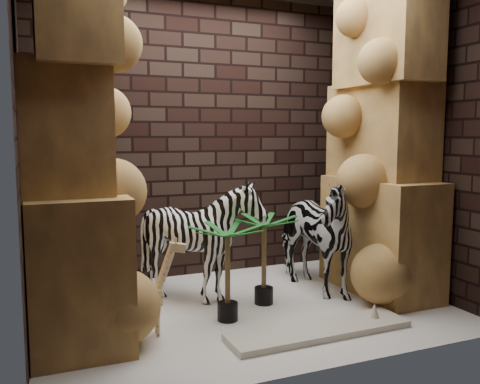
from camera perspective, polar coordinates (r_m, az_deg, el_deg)
name	(u,v)px	position (r m, az deg, el deg)	size (l,w,h in m)	color
floor	(245,309)	(4.53, 0.59, -13.12)	(3.50, 3.50, 0.00)	silver
wall_back	(200,137)	(5.44, -4.56, 6.24)	(3.50, 3.50, 0.00)	black
wall_front	(325,138)	(3.16, 9.56, 6.00)	(3.50, 3.50, 0.00)	black
wall_left	(20,138)	(3.93, -23.69, 5.63)	(3.00, 3.00, 0.00)	black
wall_right	(410,137)	(5.21, 18.73, 5.91)	(3.00, 3.00, 0.00)	black
rock_pillar_left	(71,138)	(3.94, -18.57, 5.84)	(0.68, 1.30, 3.00)	#D8A551
rock_pillar_right	(383,137)	(5.00, 15.86, 6.00)	(0.58, 1.25, 3.00)	#D8A551
zebra_right	(309,225)	(4.93, 7.87, -3.67)	(0.60, 1.11, 1.31)	white
zebra_left	(201,246)	(4.62, -4.49, -6.14)	(0.91, 1.13, 1.03)	white
giraffe_toy	(144,287)	(3.91, -10.87, -10.56)	(0.39, 0.13, 0.77)	beige
palm_front	(264,260)	(4.56, 2.73, -7.66)	(0.36, 0.36, 0.81)	#0C4018
palm_back	(228,272)	(4.16, -1.42, -9.10)	(0.36, 0.36, 0.81)	#0C4018
surfboard	(320,330)	(4.06, 9.00, -15.21)	(1.48, 0.36, 0.05)	beige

